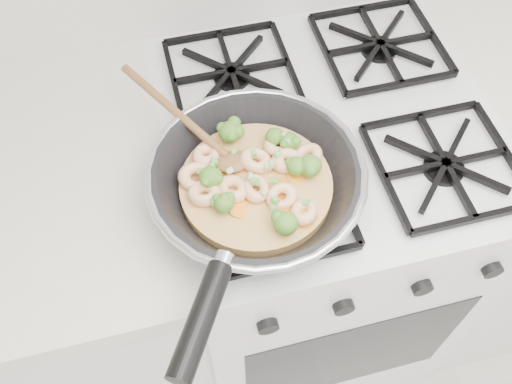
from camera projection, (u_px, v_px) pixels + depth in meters
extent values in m
cube|color=white|center=(311.00, 240.00, 1.40)|extent=(0.60, 0.60, 0.90)
cube|color=black|center=(352.00, 358.00, 1.24)|extent=(0.48, 0.00, 0.40)
cube|color=black|center=(332.00, 117.00, 1.01)|extent=(0.56, 0.56, 0.02)
torus|color=silver|center=(256.00, 172.00, 0.86)|extent=(0.34, 0.34, 0.01)
cylinder|color=black|center=(200.00, 321.00, 0.73)|extent=(0.11, 0.16, 0.04)
cylinder|color=#E1AE61|center=(256.00, 186.00, 0.89)|extent=(0.24, 0.24, 0.02)
ellipsoid|color=brown|center=(232.00, 162.00, 0.89)|extent=(0.07, 0.07, 0.02)
cylinder|color=brown|center=(174.00, 111.00, 0.92)|extent=(0.14, 0.20, 0.06)
torus|color=#FFCA96|center=(256.00, 189.00, 0.86)|extent=(0.06, 0.06, 0.03)
torus|color=#FFCA96|center=(233.00, 189.00, 0.86)|extent=(0.07, 0.07, 0.02)
torus|color=#FFCA96|center=(304.00, 212.00, 0.84)|extent=(0.07, 0.07, 0.03)
torus|color=#FFCA96|center=(307.00, 157.00, 0.90)|extent=(0.08, 0.08, 0.03)
torus|color=#FFCA96|center=(256.00, 161.00, 0.89)|extent=(0.07, 0.07, 0.02)
torus|color=#FFCA96|center=(282.00, 197.00, 0.86)|extent=(0.06, 0.06, 0.03)
torus|color=#FFCA96|center=(279.00, 145.00, 0.91)|extent=(0.06, 0.06, 0.02)
torus|color=#FFCA96|center=(204.00, 194.00, 0.86)|extent=(0.06, 0.06, 0.02)
torus|color=#FFCA96|center=(206.00, 156.00, 0.90)|extent=(0.07, 0.07, 0.02)
torus|color=#FFCA96|center=(286.00, 161.00, 0.89)|extent=(0.06, 0.07, 0.03)
torus|color=#FFCA96|center=(196.00, 177.00, 0.88)|extent=(0.08, 0.08, 0.04)
ellipsoid|color=#59922F|center=(296.00, 166.00, 0.87)|extent=(0.04, 0.04, 0.03)
ellipsoid|color=#59922F|center=(224.00, 203.00, 0.84)|extent=(0.04, 0.04, 0.03)
ellipsoid|color=#59922F|center=(289.00, 141.00, 0.90)|extent=(0.04, 0.04, 0.03)
ellipsoid|color=#59922F|center=(210.00, 177.00, 0.86)|extent=(0.05, 0.05, 0.04)
ellipsoid|color=#59922F|center=(286.00, 223.00, 0.82)|extent=(0.05, 0.05, 0.04)
ellipsoid|color=#59922F|center=(274.00, 137.00, 0.91)|extent=(0.04, 0.04, 0.03)
ellipsoid|color=#59922F|center=(230.00, 132.00, 0.91)|extent=(0.05, 0.05, 0.04)
ellipsoid|color=#59922F|center=(310.00, 166.00, 0.87)|extent=(0.05, 0.05, 0.04)
cylinder|color=orange|center=(220.00, 190.00, 0.87)|extent=(0.03, 0.03, 0.01)
cylinder|color=orange|center=(296.00, 176.00, 0.89)|extent=(0.04, 0.04, 0.00)
cylinder|color=orange|center=(214.00, 146.00, 0.92)|extent=(0.04, 0.04, 0.00)
cylinder|color=orange|center=(275.00, 155.00, 0.91)|extent=(0.03, 0.03, 0.01)
cylinder|color=orange|center=(239.00, 209.00, 0.85)|extent=(0.05, 0.05, 0.00)
cylinder|color=orange|center=(285.00, 214.00, 0.85)|extent=(0.03, 0.03, 0.00)
cylinder|color=orange|center=(243.00, 164.00, 0.90)|extent=(0.04, 0.04, 0.01)
cylinder|color=orange|center=(219.00, 169.00, 0.89)|extent=(0.04, 0.04, 0.01)
cylinder|color=orange|center=(281.00, 209.00, 0.85)|extent=(0.03, 0.03, 0.01)
cylinder|color=orange|center=(280.00, 186.00, 0.88)|extent=(0.04, 0.04, 0.01)
cylinder|color=orange|center=(287.00, 223.00, 0.84)|extent=(0.04, 0.04, 0.01)
cylinder|color=orange|center=(279.00, 201.00, 0.86)|extent=(0.04, 0.04, 0.00)
cylinder|color=orange|center=(305.00, 220.00, 0.84)|extent=(0.04, 0.04, 0.01)
cylinder|color=#63BE4C|center=(255.00, 181.00, 0.85)|extent=(0.01, 0.01, 0.01)
cylinder|color=#63BE4C|center=(254.00, 153.00, 0.89)|extent=(0.01, 0.01, 0.01)
cylinder|color=#63BE4C|center=(200.00, 171.00, 0.87)|extent=(0.01, 0.01, 0.01)
cylinder|color=#63BE4C|center=(288.00, 141.00, 0.89)|extent=(0.01, 0.01, 0.01)
cylinder|color=#63BE4C|center=(274.00, 181.00, 0.86)|extent=(0.01, 0.01, 0.01)
cylinder|color=#63BE4C|center=(213.00, 166.00, 0.87)|extent=(0.01, 0.01, 0.01)
cylinder|color=#B4C88D|center=(250.00, 176.00, 0.85)|extent=(0.01, 0.01, 0.01)
cylinder|color=#B4C88D|center=(230.00, 171.00, 0.86)|extent=(0.01, 0.01, 0.01)
cylinder|color=#B4C88D|center=(284.00, 135.00, 0.90)|extent=(0.01, 0.01, 0.01)
cylinder|color=#B4C88D|center=(263.00, 193.00, 0.85)|extent=(0.01, 0.01, 0.01)
cylinder|color=#B4C88D|center=(268.00, 167.00, 0.88)|extent=(0.01, 0.01, 0.01)
cylinder|color=#63BE4C|center=(214.00, 202.00, 0.84)|extent=(0.01, 0.01, 0.01)
cylinder|color=#63BE4C|center=(307.00, 203.00, 0.84)|extent=(0.01, 0.01, 0.01)
cylinder|color=#63BE4C|center=(234.00, 152.00, 0.89)|extent=(0.01, 0.01, 0.01)
cylinder|color=#63BE4C|center=(275.00, 200.00, 0.84)|extent=(0.01, 0.01, 0.01)
cylinder|color=#63BE4C|center=(214.00, 162.00, 0.88)|extent=(0.01, 0.01, 0.01)
cylinder|color=#63BE4C|center=(278.00, 154.00, 0.88)|extent=(0.01, 0.01, 0.01)
cylinder|color=#63BE4C|center=(273.00, 209.00, 0.83)|extent=(0.01, 0.01, 0.01)
cylinder|color=#B4C88D|center=(271.00, 164.00, 0.88)|extent=(0.01, 0.01, 0.01)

